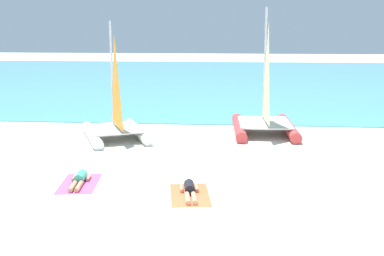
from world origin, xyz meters
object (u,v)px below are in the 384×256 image
(towel_middle, at_px, (79,184))
(sunbather_middle, at_px, (80,179))
(towel_right, at_px, (190,195))
(sailboat_white, at_px, (115,122))
(sailboat_red, at_px, (264,115))
(sunbather_right, at_px, (190,190))

(towel_middle, relative_size, sunbather_middle, 1.21)
(towel_middle, bearing_deg, towel_right, -11.35)
(towel_right, bearing_deg, sailboat_white, 119.66)
(sailboat_white, relative_size, sailboat_red, 0.89)
(sailboat_white, bearing_deg, sunbather_right, -83.90)
(sailboat_white, distance_m, sunbather_right, 7.48)
(towel_middle, bearing_deg, sailboat_white, 92.70)
(sailboat_red, distance_m, sunbather_right, 8.41)
(sailboat_red, xyz_separation_m, sunbather_middle, (-6.09, -7.26, -0.69))
(sunbather_middle, bearing_deg, sailboat_white, 86.43)
(sunbather_middle, height_order, sunbather_right, same)
(towel_middle, height_order, towel_right, same)
(sailboat_red, height_order, towel_middle, sailboat_red)
(sailboat_white, height_order, sunbather_middle, sailboat_white)
(sunbather_middle, xyz_separation_m, towel_right, (3.45, -0.76, -0.13))
(sunbather_right, bearing_deg, sailboat_red, 63.32)
(towel_right, bearing_deg, sunbather_middle, 167.62)
(sailboat_white, xyz_separation_m, towel_right, (3.72, -6.53, -0.73))
(towel_right, bearing_deg, sailboat_red, 71.78)
(sailboat_white, height_order, sailboat_red, sailboat_red)
(sailboat_red, height_order, towel_right, sailboat_red)
(sunbather_right, bearing_deg, towel_middle, 161.43)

